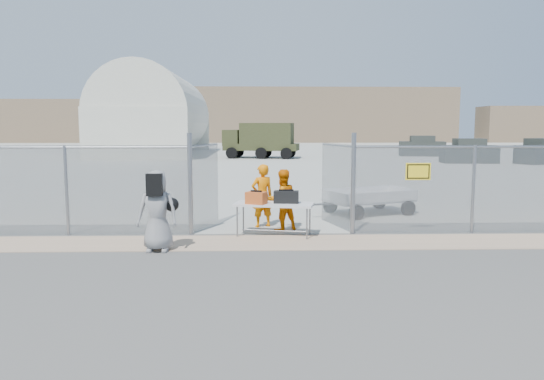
{
  "coord_description": "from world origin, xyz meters",
  "views": [
    {
      "loc": [
        -0.35,
        -10.9,
        2.65
      ],
      "look_at": [
        0.0,
        2.0,
        1.1
      ],
      "focal_mm": 35.0,
      "sensor_mm": 36.0,
      "label": 1
    }
  ],
  "objects_px": {
    "security_worker_right": "(282,200)",
    "visitor": "(157,211)",
    "security_worker_left": "(262,196)",
    "folding_table": "(274,220)",
    "utility_trailer": "(369,201)"
  },
  "relations": [
    {
      "from": "utility_trailer",
      "to": "folding_table",
      "type": "bearing_deg",
      "value": -156.24
    },
    {
      "from": "security_worker_right",
      "to": "visitor",
      "type": "relative_size",
      "value": 0.9
    },
    {
      "from": "security_worker_left",
      "to": "visitor",
      "type": "height_order",
      "value": "visitor"
    },
    {
      "from": "security_worker_right",
      "to": "utility_trailer",
      "type": "distance_m",
      "value": 3.7
    },
    {
      "from": "security_worker_left",
      "to": "utility_trailer",
      "type": "xyz_separation_m",
      "value": [
        3.25,
        1.99,
        -0.43
      ]
    },
    {
      "from": "security_worker_left",
      "to": "security_worker_right",
      "type": "distance_m",
      "value": 0.69
    },
    {
      "from": "security_worker_left",
      "to": "utility_trailer",
      "type": "relative_size",
      "value": 0.5
    },
    {
      "from": "folding_table",
      "to": "visitor",
      "type": "height_order",
      "value": "visitor"
    },
    {
      "from": "security_worker_left",
      "to": "folding_table",
      "type": "bearing_deg",
      "value": 80.57
    },
    {
      "from": "visitor",
      "to": "utility_trailer",
      "type": "distance_m",
      "value": 7.22
    },
    {
      "from": "utility_trailer",
      "to": "security_worker_right",
      "type": "bearing_deg",
      "value": -160.88
    },
    {
      "from": "security_worker_left",
      "to": "security_worker_right",
      "type": "relative_size",
      "value": 1.06
    },
    {
      "from": "folding_table",
      "to": "utility_trailer",
      "type": "bearing_deg",
      "value": 58.47
    },
    {
      "from": "folding_table",
      "to": "security_worker_left",
      "type": "xyz_separation_m",
      "value": [
        -0.28,
        1.14,
        0.43
      ]
    },
    {
      "from": "security_worker_right",
      "to": "visitor",
      "type": "height_order",
      "value": "visitor"
    }
  ]
}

